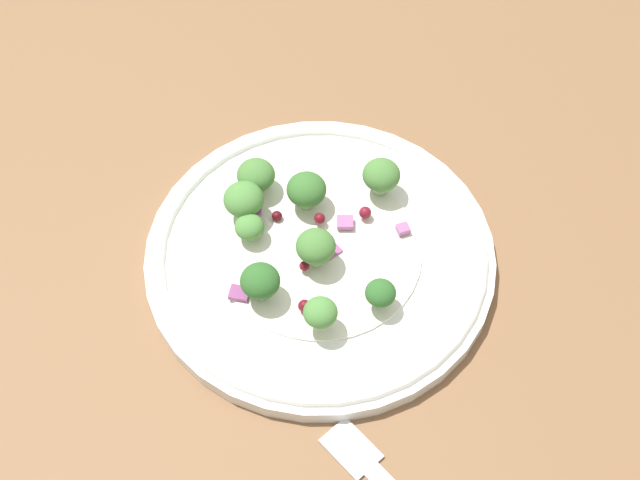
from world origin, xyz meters
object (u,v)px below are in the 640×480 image
object	(u,v)px
broccoli_floret_1	(250,227)
plate	(320,254)
broccoli_floret_0	(320,313)
broccoli_floret_2	(382,291)

from	to	relation	value
broccoli_floret_1	plate	bearing A→B (deg)	26.02
broccoli_floret_0	plate	bearing A→B (deg)	129.04
plate	broccoli_floret_2	xyz separation A→B (cm)	(6.04, -0.78, 2.10)
broccoli_floret_2	broccoli_floret_1	bearing A→B (deg)	-172.09
plate	broccoli_floret_1	xyz separation A→B (cm)	(-4.64, -2.27, 1.76)
plate	broccoli_floret_0	size ratio (longest dim) A/B	10.78
broccoli_floret_1	broccoli_floret_0	bearing A→B (deg)	-16.87
broccoli_floret_0	broccoli_floret_1	bearing A→B (deg)	163.13
plate	broccoli_floret_1	distance (cm)	5.46
broccoli_floret_0	broccoli_floret_1	distance (cm)	9.00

